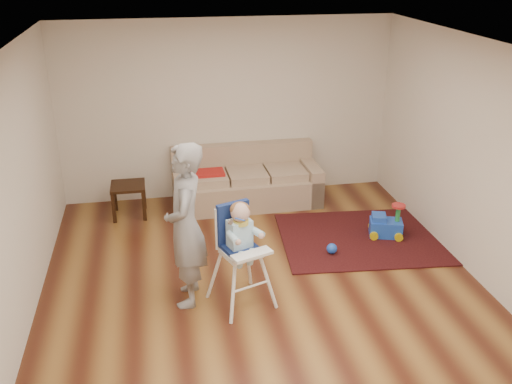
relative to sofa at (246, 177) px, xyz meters
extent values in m
plane|color=#481F12|center=(-0.21, -2.30, -0.42)|extent=(5.50, 5.50, 0.00)
cube|color=silver|center=(-0.21, 0.45, 0.93)|extent=(5.00, 0.04, 2.70)
cube|color=silver|center=(-2.71, -2.30, 0.93)|extent=(0.04, 5.50, 2.70)
cube|color=silver|center=(2.29, -2.30, 0.93)|extent=(0.04, 5.50, 2.70)
cube|color=white|center=(-0.21, -2.30, 2.28)|extent=(5.00, 5.50, 0.04)
cube|color=red|center=(-0.59, -0.05, 0.13)|extent=(0.50, 0.32, 0.04)
cube|color=black|center=(1.36, -1.43, -0.41)|extent=(2.35, 1.85, 0.02)
sphere|color=blue|center=(0.79, -1.77, -0.34)|extent=(0.13, 0.13, 0.13)
cylinder|color=blue|center=(-0.57, -2.72, 0.66)|extent=(0.05, 0.12, 0.01)
imported|color=gray|center=(-1.06, -2.43, 0.49)|extent=(0.51, 0.71, 1.81)
camera|label=1|loc=(-1.32, -7.84, 3.17)|focal=40.00mm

